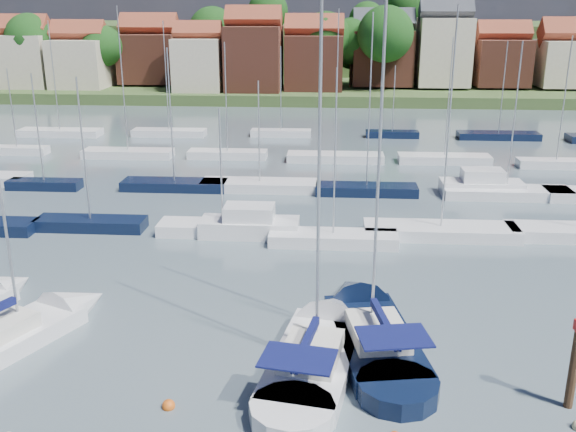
{
  "coord_description": "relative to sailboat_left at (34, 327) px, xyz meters",
  "views": [
    {
      "loc": [
        0.44,
        -22.81,
        15.47
      ],
      "look_at": [
        -2.15,
        14.0,
        3.48
      ],
      "focal_mm": 40.0,
      "sensor_mm": 36.0,
      "label": 1
    }
  ],
  "objects": [
    {
      "name": "sailboat_navy",
      "position": [
        16.52,
        1.59,
        -0.01
      ],
      "size": [
        5.73,
        13.62,
        18.23
      ],
      "rotation": [
        0.0,
        0.0,
        1.74
      ],
      "color": "black",
      "rests_on": "ground"
    },
    {
      "name": "sailboat_left",
      "position": [
        0.0,
        0.0,
        0.0
      ],
      "size": [
        7.15,
        11.17,
        14.91
      ],
      "rotation": [
        0.0,
        0.0,
        1.15
      ],
      "color": "silver",
      "rests_on": "ground"
    },
    {
      "name": "sailboat_centre",
      "position": [
        14.31,
        -0.56,
        -0.01
      ],
      "size": [
        5.59,
        13.34,
        17.51
      ],
      "rotation": [
        0.0,
        0.0,
        1.4
      ],
      "color": "silver",
      "rests_on": "ground"
    },
    {
      "name": "buoy_e",
      "position": [
        15.63,
        2.63,
        -0.36
      ],
      "size": [
        0.45,
        0.45,
        0.45
      ],
      "primitive_type": "sphere",
      "color": "beige",
      "rests_on": "ground"
    },
    {
      "name": "buoy_c",
      "position": [
        8.23,
        -5.68,
        -0.36
      ],
      "size": [
        0.54,
        0.54,
        0.54
      ],
      "primitive_type": "sphere",
      "color": "#D85914",
      "rests_on": "ground"
    },
    {
      "name": "ground",
      "position": [
        14.2,
        35.17,
        -0.36
      ],
      "size": [
        260.0,
        260.0,
        0.0
      ],
      "primitive_type": "plane",
      "color": "#3E4C55",
      "rests_on": "ground"
    },
    {
      "name": "marina_field",
      "position": [
        16.11,
        30.32,
        0.07
      ],
      "size": [
        79.62,
        41.41,
        15.93
      ],
      "color": "silver",
      "rests_on": "ground"
    },
    {
      "name": "timber_piling",
      "position": [
        24.45,
        -4.46,
        0.54
      ],
      "size": [
        0.4,
        0.4,
        6.14
      ],
      "color": "#4C331E",
      "rests_on": "ground"
    },
    {
      "name": "far_shore_town",
      "position": [
        16.43,
        127.84,
        4.25
      ],
      "size": [
        212.46,
        90.0,
        22.27
      ],
      "color": "#43572B",
      "rests_on": "ground"
    }
  ]
}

